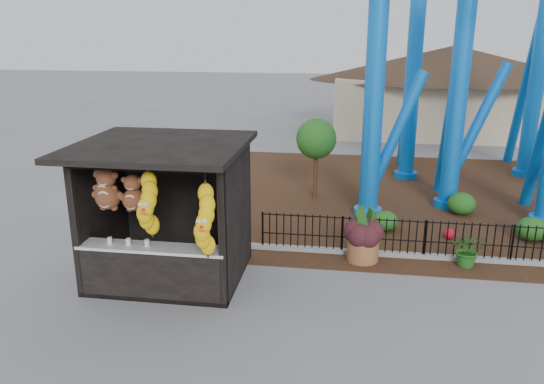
# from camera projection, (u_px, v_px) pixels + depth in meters

# --- Properties ---
(ground) EXTENTS (120.00, 120.00, 0.00)m
(ground) POSITION_uv_depth(u_px,v_px,m) (297.00, 312.00, 10.53)
(ground) COLOR slate
(ground) RESTS_ON ground
(mulch_bed) EXTENTS (18.00, 12.00, 0.02)m
(mulch_bed) POSITION_uv_depth(u_px,v_px,m) (443.00, 199.00, 17.52)
(mulch_bed) COLOR #331E11
(mulch_bed) RESTS_ON ground
(curb) EXTENTS (18.00, 0.18, 0.12)m
(curb) POSITION_uv_depth(u_px,v_px,m) (475.00, 259.00, 12.77)
(curb) COLOR gray
(curb) RESTS_ON ground
(prize_booth) EXTENTS (3.50, 3.40, 3.12)m
(prize_booth) POSITION_uv_depth(u_px,v_px,m) (164.00, 216.00, 11.36)
(prize_booth) COLOR black
(prize_booth) RESTS_ON ground
(picket_fence) EXTENTS (12.20, 0.06, 1.00)m
(picket_fence) POSITION_uv_depth(u_px,v_px,m) (517.00, 245.00, 12.52)
(picket_fence) COLOR black
(picket_fence) RESTS_ON ground
(terracotta_planter) EXTENTS (0.86, 0.86, 0.62)m
(terracotta_planter) POSITION_uv_depth(u_px,v_px,m) (363.00, 248.00, 12.78)
(terracotta_planter) COLOR #935A35
(terracotta_planter) RESTS_ON ground
(planter_foliage) EXTENTS (0.70, 0.70, 0.64)m
(planter_foliage) POSITION_uv_depth(u_px,v_px,m) (364.00, 224.00, 12.59)
(planter_foliage) COLOR #311318
(planter_foliage) RESTS_ON terracotta_planter
(potted_plant) EXTENTS (0.85, 0.77, 0.84)m
(potted_plant) POSITION_uv_depth(u_px,v_px,m) (468.00, 250.00, 12.42)
(potted_plant) COLOR #1D5218
(potted_plant) RESTS_ON ground
(landscaping) EXTENTS (7.93, 2.94, 0.66)m
(landscaping) POSITION_uv_depth(u_px,v_px,m) (492.00, 219.00, 14.80)
(landscaping) COLOR #1D5218
(landscaping) RESTS_ON mulch_bed
(pavilion) EXTENTS (15.00, 15.00, 4.80)m
(pavilion) POSITION_uv_depth(u_px,v_px,m) (452.00, 76.00, 27.67)
(pavilion) COLOR #BFAD8C
(pavilion) RESTS_ON ground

